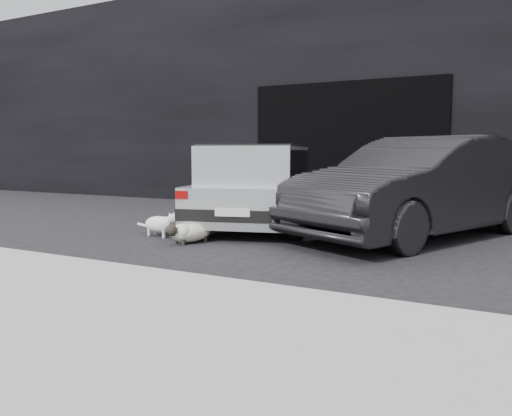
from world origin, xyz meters
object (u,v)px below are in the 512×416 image
at_px(cat_white, 161,224).
at_px(silver_hatchback, 258,182).
at_px(cat_siamese, 187,233).
at_px(second_car, 421,187).

bearing_deg(cat_white, silver_hatchback, 166.34).
bearing_deg(cat_siamese, second_car, -125.50).
distance_m(second_car, cat_white, 3.62).
distance_m(cat_siamese, cat_white, 0.68).
xyz_separation_m(silver_hatchback, cat_white, (-0.72, -1.55, -0.52)).
relative_size(second_car, cat_siamese, 4.91).
bearing_deg(silver_hatchback, second_car, -14.17).
bearing_deg(silver_hatchback, cat_siamese, -108.54).
bearing_deg(second_car, cat_siamese, -119.39).
bearing_deg(cat_siamese, silver_hatchback, -74.51).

